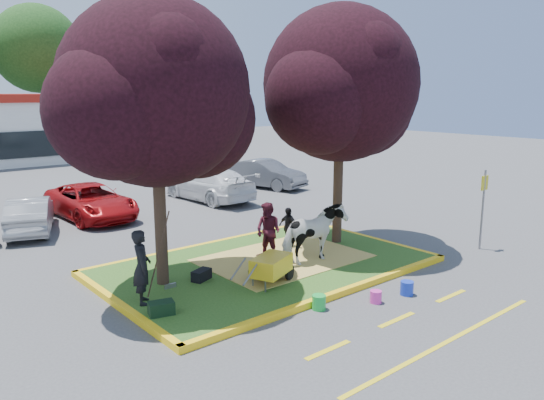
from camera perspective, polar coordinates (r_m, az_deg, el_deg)
ground at (r=14.05m, az=-0.65°, el=-7.35°), size 90.00×90.00×0.00m
median_island at (r=14.03m, az=-0.65°, el=-7.06°), size 8.00×5.00×0.15m
curb_near at (r=12.26m, az=7.13°, el=-9.96°), size 8.30×0.16×0.15m
curb_far at (r=16.01m, az=-6.53°, el=-4.75°), size 8.30×0.16×0.15m
curb_left at (r=12.03m, az=-16.14°, el=-10.79°), size 0.16×5.30×0.15m
curb_right at (r=16.80m, az=10.21°, el=-4.09°), size 0.16×5.30×0.15m
straw_bedding at (r=14.37m, az=1.21°, el=-6.26°), size 4.20×3.00×0.01m
tree_purple_left at (r=12.06m, az=-12.32°, el=10.38°), size 5.06×4.20×6.51m
tree_purple_right at (r=15.43m, az=7.47°, el=11.50°), size 5.30×4.40×6.82m
fire_lane_stripe_a at (r=9.95m, az=6.04°, el=-15.75°), size 1.10×0.12×0.01m
fire_lane_stripe_b at (r=11.34m, az=13.26°, el=-12.43°), size 1.10×0.12×0.01m
fire_lane_stripe_c at (r=12.90m, az=18.69°, el=-9.75°), size 1.10×0.12×0.01m
fire_lane_long at (r=10.75m, az=18.53°, el=-14.15°), size 6.00×0.10×0.01m
retail_building at (r=39.73m, az=-24.91°, el=7.20°), size 20.40×8.40×4.40m
cow at (r=13.85m, az=4.51°, el=-3.71°), size 1.82×0.84×1.53m
calf at (r=12.89m, az=-0.69°, el=-7.41°), size 1.08×0.75×0.43m
handler at (r=11.53m, az=-13.83°, el=-7.00°), size 0.59×0.69×1.60m
visitor_a at (r=14.10m, az=-0.40°, el=-3.37°), size 0.75×0.87×1.54m
visitor_b at (r=15.29m, az=1.74°, el=-2.93°), size 0.35×0.70×1.16m
wheelbarrow at (r=12.28m, az=-0.03°, el=-7.05°), size 1.85×0.98×0.70m
gear_bag_dark at (r=12.85m, az=-7.60°, el=-8.00°), size 0.56×0.44×0.25m
gear_bag_green at (r=11.10m, az=-11.82°, el=-11.32°), size 0.57×0.44×0.27m
sign_post at (r=16.54m, az=21.77°, el=-0.11°), size 0.33×0.06×2.36m
bucket_green at (r=11.53m, az=5.07°, el=-10.91°), size 0.34×0.34×0.32m
bucket_pink at (r=12.04m, az=11.10°, el=-10.18°), size 0.29×0.29×0.28m
bucket_blue at (r=12.63m, az=14.31°, el=-9.17°), size 0.34×0.34×0.32m
car_silver at (r=19.12m, az=-24.57°, el=-1.44°), size 2.45×3.84×1.20m
car_red at (r=20.40m, az=-18.89°, el=-0.16°), size 2.23×4.58×1.25m
car_white at (r=22.69m, az=-6.73°, el=1.69°), size 2.11×4.81×1.38m
car_grey at (r=25.54m, az=-0.73°, el=2.83°), size 2.41×4.28×1.34m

